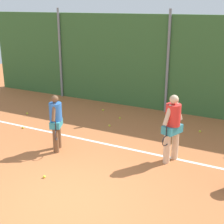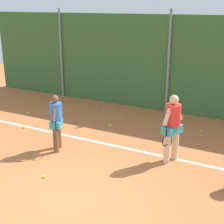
% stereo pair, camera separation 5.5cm
% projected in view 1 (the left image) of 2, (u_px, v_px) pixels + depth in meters
% --- Properties ---
extents(ground_plane, '(26.63, 26.63, 0.00)m').
position_uv_depth(ground_plane, '(110.00, 161.00, 8.46)').
color(ground_plane, '#B76638').
extents(hedge_fence_backdrop, '(16.57, 0.25, 3.57)m').
position_uv_depth(hedge_fence_backdrop, '(169.00, 64.00, 11.93)').
color(hedge_fence_backdrop, '#386633').
rests_on(hedge_fence_backdrop, ground_plane).
extents(fence_post_left, '(0.10, 0.10, 3.77)m').
position_uv_depth(fence_post_left, '(60.00, 54.00, 13.81)').
color(fence_post_left, gray).
rests_on(fence_post_left, ground_plane).
extents(fence_post_center, '(0.10, 0.10, 3.77)m').
position_uv_depth(fence_post_center, '(168.00, 63.00, 11.75)').
color(fence_post_center, gray).
rests_on(fence_post_center, ground_plane).
extents(court_baseline_paint, '(12.11, 0.10, 0.01)m').
position_uv_depth(court_baseline_paint, '(124.00, 148.00, 9.23)').
color(court_baseline_paint, white).
rests_on(court_baseline_paint, ground_plane).
extents(player_foreground_near, '(0.44, 0.68, 1.60)m').
position_uv_depth(player_foreground_near, '(56.00, 120.00, 8.84)').
color(player_foreground_near, brown).
rests_on(player_foreground_near, ground_plane).
extents(player_midcourt, '(0.47, 0.80, 1.79)m').
position_uv_depth(player_midcourt, '(172.00, 125.00, 8.18)').
color(player_midcourt, beige).
rests_on(player_midcourt, ground_plane).
extents(tennis_ball_1, '(0.07, 0.07, 0.07)m').
position_uv_depth(tennis_ball_1, '(53.00, 103.00, 13.28)').
color(tennis_ball_1, '#CCDB33').
rests_on(tennis_ball_1, ground_plane).
extents(tennis_ball_3, '(0.07, 0.07, 0.07)m').
position_uv_depth(tennis_ball_3, '(103.00, 110.00, 12.41)').
color(tennis_ball_3, '#CCDB33').
rests_on(tennis_ball_3, ground_plane).
extents(tennis_ball_4, '(0.07, 0.07, 0.07)m').
position_uv_depth(tennis_ball_4, '(200.00, 131.00, 10.35)').
color(tennis_ball_4, '#CCDB33').
rests_on(tennis_ball_4, ground_plane).
extents(tennis_ball_6, '(0.07, 0.07, 0.07)m').
position_uv_depth(tennis_ball_6, '(44.00, 177.00, 7.64)').
color(tennis_ball_6, '#CCDB33').
rests_on(tennis_ball_6, ground_plane).
extents(tennis_ball_7, '(0.07, 0.07, 0.07)m').
position_uv_depth(tennis_ball_7, '(23.00, 128.00, 10.66)').
color(tennis_ball_7, '#CCDB33').
rests_on(tennis_ball_7, ground_plane).
extents(tennis_ball_8, '(0.07, 0.07, 0.07)m').
position_uv_depth(tennis_ball_8, '(109.00, 125.00, 10.84)').
color(tennis_ball_8, '#CCDB33').
rests_on(tennis_ball_8, ground_plane).
extents(tennis_ball_10, '(0.07, 0.07, 0.07)m').
position_uv_depth(tennis_ball_10, '(27.00, 113.00, 12.04)').
color(tennis_ball_10, '#CCDB33').
rests_on(tennis_ball_10, ground_plane).
extents(tennis_ball_11, '(0.07, 0.07, 0.07)m').
position_uv_depth(tennis_ball_11, '(120.00, 118.00, 11.56)').
color(tennis_ball_11, '#CCDB33').
rests_on(tennis_ball_11, ground_plane).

